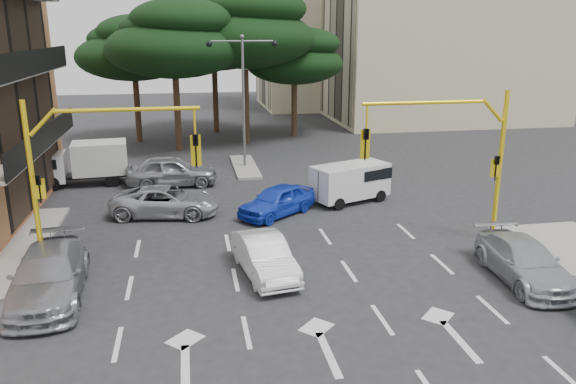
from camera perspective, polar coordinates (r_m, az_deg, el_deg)
The scene contains 20 objects.
ground at distance 19.63m, azimuth 0.52°, elevation -8.46°, with size 120.00×120.00×0.00m, color #28282B.
median_strip at distance 34.66m, azimuth -4.40°, elevation 2.59°, with size 1.40×6.00×0.15m, color gray.
apartment_beige_near at distance 54.75m, azimuth 15.66°, elevation 16.82°, with size 20.20×12.15×18.70m.
apartment_beige_far at distance 63.65m, azimuth 4.82°, elevation 16.26°, with size 16.20×12.15×16.70m.
pine_left_near at distance 39.50m, azimuth -11.48°, elevation 15.02°, with size 9.15×9.15×10.23m.
pine_center at distance 41.72m, azimuth -4.33°, elevation 16.28°, with size 9.98×9.98×11.16m.
pine_left_far at distance 43.66m, azimuth -15.40°, elevation 13.94°, with size 8.32×8.32×9.30m.
pine_right at distance 44.34m, azimuth 0.74°, elevation 13.62°, with size 7.49×7.49×8.37m.
pine_back at distance 46.55m, azimuth -7.53°, elevation 15.32°, with size 9.15×9.15×10.23m.
signal_mast_right at distance 22.42m, azimuth 16.96°, elevation 4.41°, with size 5.79×0.37×6.00m.
signal_mast_left at distance 20.29m, azimuth -19.83°, elevation 2.97°, with size 5.79×0.37×6.00m.
street_lamp_center at distance 33.81m, azimuth -4.60°, elevation 11.44°, with size 4.16×0.36×7.77m.
car_white_hatch at distance 19.48m, azimuth -2.41°, elevation -6.52°, with size 1.43×4.09×1.35m, color silver.
car_blue_compact at distance 25.58m, azimuth -1.13°, elevation -0.87°, with size 1.63×4.04×1.38m, color #1839C7.
car_silver_wagon at distance 19.33m, azimuth -23.16°, elevation -7.79°, with size 2.14×5.27×1.53m, color #919298.
car_silver_cross_a at distance 26.10m, azimuth -12.32°, elevation -0.94°, with size 2.23×4.85×1.35m, color #ACAEB4.
car_silver_cross_b at distance 31.03m, azimuth -11.73°, elevation 2.10°, with size 1.94×4.82×1.64m, color #93959A.
car_silver_parked at distance 20.63m, azimuth 22.86°, elevation -6.50°, with size 1.90×4.68×1.36m, color #AAADB2.
van_white at distance 27.67m, azimuth 6.33°, elevation 0.93°, with size 1.73×3.82×1.91m, color silver, non-canonical shape.
box_truck_a at distance 32.47m, azimuth -20.01°, elevation 2.70°, with size 1.99×4.73×2.33m, color white, non-canonical shape.
Camera 1 is at (-3.34, -17.53, 8.18)m, focal length 35.00 mm.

